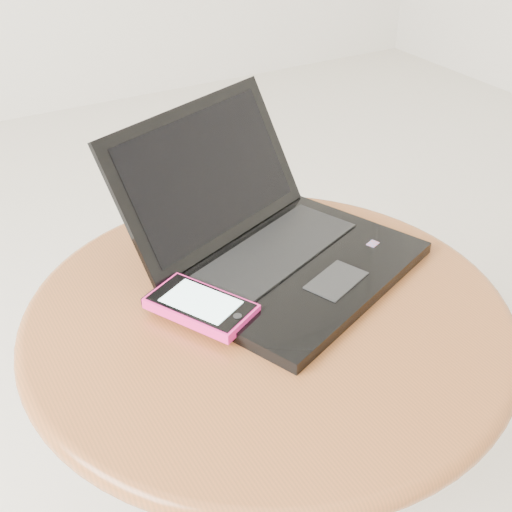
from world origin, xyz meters
TOP-DOWN VIEW (x-y plane):
  - table at (-0.01, -0.09)m, footprint 0.61×0.61m
  - laptop at (0.05, -0.01)m, footprint 0.41×0.41m
  - phone_black at (-0.09, -0.04)m, footprint 0.11×0.13m
  - phone_pink at (-0.09, -0.06)m, footprint 0.12×0.15m

SIDE VIEW (x-z plane):
  - table at x=-0.01m, z-range 0.14..0.63m
  - phone_black at x=-0.09m, z-range 0.49..0.50m
  - phone_pink at x=-0.09m, z-range 0.50..0.51m
  - laptop at x=0.05m, z-range 0.43..0.62m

